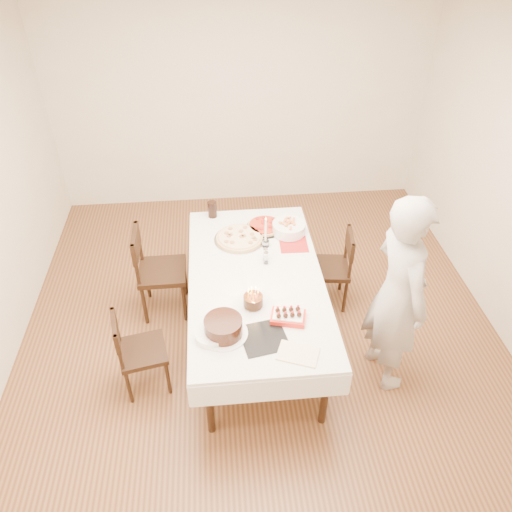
{
  "coord_description": "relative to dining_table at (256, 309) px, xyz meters",
  "views": [
    {
      "loc": [
        -0.36,
        -3.28,
        3.51
      ],
      "look_at": [
        -0.05,
        -0.06,
        0.98
      ],
      "focal_mm": 35.0,
      "sensor_mm": 36.0,
      "label": 1
    }
  ],
  "objects": [
    {
      "name": "wall_back",
      "position": [
        0.05,
        2.56,
        0.98
      ],
      "size": [
        4.5,
        0.04,
        2.7
      ],
      "primitive_type": "cube",
      "color": "beige",
      "rests_on": "floor"
    },
    {
      "name": "dining_table",
      "position": [
        0.0,
        0.0,
        0.0
      ],
      "size": [
        1.42,
        2.27,
        0.75
      ],
      "primitive_type": "cube",
      "rotation": [
        0.0,
        0.0,
        0.13
      ],
      "color": "white",
      "rests_on": "floor"
    },
    {
      "name": "floor",
      "position": [
        0.05,
        0.06,
        -0.38
      ],
      "size": [
        5.0,
        5.0,
        0.0
      ],
      "primitive_type": "plane",
      "color": "#52301C",
      "rests_on": "ground"
    },
    {
      "name": "person",
      "position": [
        1.06,
        -0.48,
        0.52
      ],
      "size": [
        0.54,
        0.72,
        1.78
      ],
      "primitive_type": "imported",
      "rotation": [
        0.0,
        0.0,
        1.77
      ],
      "color": "#B4AEA9",
      "rests_on": "floor"
    },
    {
      "name": "chair_left_dessert",
      "position": [
        -0.97,
        -0.42,
        0.02
      ],
      "size": [
        0.48,
        0.48,
        0.8
      ],
      "primitive_type": null,
      "rotation": [
        0.0,
        0.0,
        3.34
      ],
      "color": "black",
      "rests_on": "floor"
    },
    {
      "name": "china_plate",
      "position": [
        -0.29,
        -0.45,
        0.38
      ],
      "size": [
        0.25,
        0.25,
        0.01
      ],
      "primitive_type": "cylinder",
      "rotation": [
        0.0,
        0.0,
        0.29
      ],
      "color": "white",
      "rests_on": "dining_table"
    },
    {
      "name": "pizza_pepperoni",
      "position": [
        0.16,
        0.73,
        0.4
      ],
      "size": [
        0.39,
        0.39,
        0.04
      ],
      "primitive_type": "cylinder",
      "rotation": [
        0.0,
        0.0,
        0.06
      ],
      "color": "red",
      "rests_on": "dining_table"
    },
    {
      "name": "shaker_pair",
      "position": [
        0.11,
        0.18,
        0.44
      ],
      "size": [
        0.11,
        0.11,
        0.12
      ],
      "primitive_type": null,
      "rotation": [
        0.0,
        0.0,
        -0.06
      ],
      "color": "white",
      "rests_on": "dining_table"
    },
    {
      "name": "chair_left_savory",
      "position": [
        -0.85,
        0.49,
        0.1
      ],
      "size": [
        0.49,
        0.49,
        0.95
      ],
      "primitive_type": null,
      "rotation": [
        0.0,
        0.0,
        3.15
      ],
      "color": "black",
      "rests_on": "floor"
    },
    {
      "name": "layer_cake",
      "position": [
        -0.3,
        -0.63,
        0.45
      ],
      "size": [
        0.47,
        0.47,
        0.14
      ],
      "primitive_type": "cylinder",
      "rotation": [
        0.0,
        0.0,
        -0.38
      ],
      "color": "black",
      "rests_on": "dining_table"
    },
    {
      "name": "chair_right_savory",
      "position": [
        0.76,
        0.46,
        0.04
      ],
      "size": [
        0.48,
        0.48,
        0.83
      ],
      "primitive_type": null,
      "rotation": [
        0.0,
        0.0,
        -0.12
      ],
      "color": "black",
      "rests_on": "floor"
    },
    {
      "name": "cake_board",
      "position": [
        -0.01,
        -0.7,
        0.38
      ],
      "size": [
        0.39,
        0.39,
        0.01
      ],
      "primitive_type": "cube",
      "rotation": [
        0.0,
        0.0,
        0.18
      ],
      "color": "black",
      "rests_on": "dining_table"
    },
    {
      "name": "box_lid",
      "position": [
        0.22,
        -0.88,
        0.38
      ],
      "size": [
        0.34,
        0.28,
        0.02
      ],
      "primitive_type": "cube",
      "rotation": [
        0.0,
        0.0,
        -0.38
      ],
      "color": "beige",
      "rests_on": "dining_table"
    },
    {
      "name": "strawberry_box",
      "position": [
        0.2,
        -0.52,
        0.41
      ],
      "size": [
        0.3,
        0.23,
        0.07
      ],
      "primitive_type": null,
      "rotation": [
        0.0,
        0.0,
        -0.25
      ],
      "color": "red",
      "rests_on": "dining_table"
    },
    {
      "name": "taper_candle",
      "position": [
        0.13,
        0.44,
        0.54
      ],
      "size": [
        0.08,
        0.08,
        0.32
      ],
      "primitive_type": "cylinder",
      "rotation": [
        0.0,
        0.0,
        0.08
      ],
      "color": "white",
      "rests_on": "dining_table"
    },
    {
      "name": "pasta_bowl",
      "position": [
        0.37,
        0.62,
        0.43
      ],
      "size": [
        0.4,
        0.4,
        0.1
      ],
      "primitive_type": "cylinder",
      "rotation": [
        0.0,
        0.0,
        -0.31
      ],
      "color": "white",
      "rests_on": "dining_table"
    },
    {
      "name": "red_placemat",
      "position": [
        0.39,
        0.43,
        0.38
      ],
      "size": [
        0.27,
        0.27,
        0.01
      ],
      "primitive_type": "cube",
      "rotation": [
        0.0,
        0.0,
        -0.03
      ],
      "color": "#B21E1E",
      "rests_on": "dining_table"
    },
    {
      "name": "ceiling",
      "position": [
        0.05,
        0.06,
        2.33
      ],
      "size": [
        5.0,
        5.0,
        0.0
      ],
      "primitive_type": "plane",
      "rotation": [
        3.14,
        0.0,
        0.0
      ],
      "color": "white",
      "rests_on": "wall_back"
    },
    {
      "name": "plate_stack",
      "position": [
        -0.4,
        -0.65,
        0.4
      ],
      "size": [
        0.3,
        0.3,
        0.05
      ],
      "primitive_type": "cylinder",
      "rotation": [
        0.0,
        0.0,
        -0.26
      ],
      "color": "white",
      "rests_on": "dining_table"
    },
    {
      "name": "cola_glass",
      "position": [
        -0.34,
        0.98,
        0.46
      ],
      "size": [
        0.11,
        0.11,
        0.16
      ],
      "primitive_type": "cylinder",
      "rotation": [
        0.0,
        0.0,
        0.34
      ],
      "color": "black",
      "rests_on": "dining_table"
    },
    {
      "name": "pizza_white",
      "position": [
        -0.1,
        0.56,
        0.4
      ],
      "size": [
        0.51,
        0.51,
        0.04
      ],
      "primitive_type": "cylinder",
      "rotation": [
        0.0,
        0.0,
        0.07
      ],
      "color": "beige",
      "rests_on": "dining_table"
    },
    {
      "name": "birthday_cake",
      "position": [
        -0.05,
        -0.34,
        0.46
      ],
      "size": [
        0.18,
        0.18,
        0.15
      ],
      "primitive_type": "cylinder",
      "rotation": [
        0.0,
        0.0,
        0.15
      ],
      "color": "#39210F",
      "rests_on": "dining_table"
    }
  ]
}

